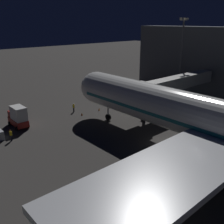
{
  "coord_description": "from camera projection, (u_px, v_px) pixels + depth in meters",
  "views": [
    {
      "loc": [
        30.07,
        21.09,
        17.8
      ],
      "look_at": [
        3.0,
        -9.54,
        3.5
      ],
      "focal_mm": 41.75,
      "sensor_mm": 36.0,
      "label": 1
    }
  ],
  "objects": [
    {
      "name": "cargo_truck_aft",
      "position": [
        18.0,
        116.0,
        45.86
      ],
      "size": [
        2.36,
        4.68,
        3.82
      ],
      "color": "maroon",
      "rests_on": "ground_plane"
    },
    {
      "name": "ground_crew_marshaller_fwd",
      "position": [
        74.0,
        107.0,
        53.72
      ],
      "size": [
        0.4,
        0.4,
        1.83
      ],
      "color": "black",
      "rests_on": "ground_plane"
    },
    {
      "name": "ground_plane",
      "position": [
        168.0,
        145.0,
        39.59
      ],
      "size": [
        320.0,
        320.0,
        0.0
      ],
      "primitive_type": "plane",
      "color": "#383533"
    },
    {
      "name": "apron_floodlight_mast",
      "position": [
        181.0,
        52.0,
        63.43
      ],
      "size": [
        2.9,
        0.5,
        18.59
      ],
      "color": "#59595E",
      "rests_on": "ground_plane"
    },
    {
      "name": "ground_crew_near_nose_gear",
      "position": [
        11.0,
        135.0,
        40.61
      ],
      "size": [
        0.4,
        0.4,
        1.86
      ],
      "color": "black",
      "rests_on": "ground_plane"
    },
    {
      "name": "jet_bridge",
      "position": [
        171.0,
        84.0,
        52.37
      ],
      "size": [
        24.07,
        3.4,
        7.3
      ],
      "color": "#9E9E99",
      "rests_on": "ground_plane"
    },
    {
      "name": "traffic_cone_nose_port",
      "position": [
        99.0,
        109.0,
        54.69
      ],
      "size": [
        0.36,
        0.36,
        0.55
      ],
      "primitive_type": "cone",
      "color": "orange",
      "rests_on": "ground_plane"
    },
    {
      "name": "traffic_cone_nose_starboard",
      "position": [
        82.0,
        114.0,
        51.94
      ],
      "size": [
        0.36,
        0.36,
        0.55
      ],
      "primitive_type": "cone",
      "color": "orange",
      "rests_on": "ground_plane"
    }
  ]
}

